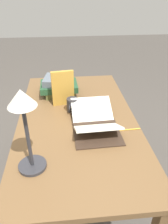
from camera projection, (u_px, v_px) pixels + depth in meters
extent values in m
plane|color=#47423D|center=(79.00, 192.00, 1.91)|extent=(12.00, 12.00, 0.00)
cube|color=brown|center=(77.00, 120.00, 1.51)|extent=(1.48, 0.80, 0.03)
cube|color=brown|center=(106.00, 113.00, 2.33)|extent=(0.06, 0.06, 0.74)
cube|color=brown|center=(40.00, 116.00, 2.27)|extent=(0.06, 0.06, 0.74)
cube|color=#38281E|center=(94.00, 124.00, 1.43)|extent=(0.03, 0.28, 0.02)
cube|color=#38281E|center=(98.00, 136.00, 1.32)|extent=(0.23, 0.29, 0.01)
cube|color=#38281E|center=(91.00, 114.00, 1.53)|extent=(0.23, 0.29, 0.01)
cube|color=silver|center=(97.00, 128.00, 1.31)|extent=(0.20, 0.28, 0.10)
cube|color=silver|center=(92.00, 110.00, 1.49)|extent=(0.20, 0.28, 0.10)
cube|color=brown|center=(59.00, 91.00, 1.80)|extent=(0.21, 0.25, 0.05)
cube|color=#234C2D|center=(59.00, 86.00, 1.78)|extent=(0.23, 0.30, 0.05)
cube|color=slate|center=(59.00, 80.00, 1.75)|extent=(0.23, 0.26, 0.05)
cube|color=#BC8933|center=(63.00, 88.00, 1.60)|extent=(0.05, 0.16, 0.26)
cylinder|color=#2D2D33|center=(33.00, 165.00, 1.11)|extent=(0.14, 0.14, 0.02)
cylinder|color=#2D2D33|center=(28.00, 138.00, 1.02)|extent=(0.02, 0.02, 0.34)
cone|color=silver|center=(21.00, 98.00, 0.91)|extent=(0.13, 0.13, 0.08)
cylinder|color=#28282D|center=(72.00, 105.00, 1.56)|extent=(0.08, 0.08, 0.10)
torus|color=#28282D|center=(70.00, 108.00, 1.52)|extent=(0.05, 0.03, 0.05)
cylinder|color=gold|center=(128.00, 130.00, 1.38)|extent=(0.01, 0.16, 0.01)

